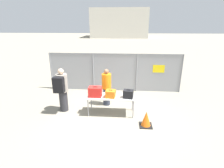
{
  "coord_description": "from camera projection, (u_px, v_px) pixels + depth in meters",
  "views": [
    {
      "loc": [
        0.51,
        -6.18,
        3.47
      ],
      "look_at": [
        0.0,
        0.74,
        1.05
      ],
      "focal_mm": 28.0,
      "sensor_mm": 36.0,
      "label": 1
    }
  ],
  "objects": [
    {
      "name": "inspection_table",
      "position": [
        111.0,
        97.0,
        6.9
      ],
      "size": [
        1.86,
        0.76,
        0.75
      ],
      "color": "#B2B2AD",
      "rests_on": "ground_plane"
    },
    {
      "name": "suitcase_orange",
      "position": [
        111.0,
        94.0,
        6.75
      ],
      "size": [
        0.4,
        0.37,
        0.31
      ],
      "color": "orange",
      "rests_on": "inspection_table"
    },
    {
      "name": "traveler_hooded",
      "position": [
        62.0,
        89.0,
        6.98
      ],
      "size": [
        0.45,
        0.69,
        1.81
      ],
      "rotation": [
        0.0,
        0.0,
        0.21
      ],
      "color": "#2D2D33",
      "rests_on": "ground_plane"
    },
    {
      "name": "security_worker_near",
      "position": [
        107.0,
        87.0,
        7.62
      ],
      "size": [
        0.41,
        0.41,
        1.64
      ],
      "rotation": [
        0.0,
        0.0,
        3.39
      ],
      "color": "#383D4C",
      "rests_on": "ground_plane"
    },
    {
      "name": "fence_section",
      "position": [
        115.0,
        72.0,
        9.21
      ],
      "size": [
        6.96,
        0.07,
        2.02
      ],
      "color": "gray",
      "rests_on": "ground_plane"
    },
    {
      "name": "ground_plane",
      "position": [
        111.0,
        115.0,
        7.0
      ],
      "size": [
        120.0,
        120.0,
        0.0
      ],
      "primitive_type": "plane",
      "color": "gray"
    },
    {
      "name": "distant_hangar",
      "position": [
        119.0,
        23.0,
        45.58
      ],
      "size": [
        13.91,
        10.41,
        6.93
      ],
      "color": "beige",
      "rests_on": "ground_plane"
    },
    {
      "name": "suitcase_black",
      "position": [
        128.0,
        94.0,
        6.7
      ],
      "size": [
        0.42,
        0.35,
        0.33
      ],
      "color": "black",
      "rests_on": "inspection_table"
    },
    {
      "name": "utility_trailer",
      "position": [
        143.0,
        75.0,
        10.89
      ],
      "size": [
        4.08,
        2.04,
        0.72
      ],
      "color": "#4C6B47",
      "rests_on": "ground_plane"
    },
    {
      "name": "traffic_cone",
      "position": [
        146.0,
        119.0,
        6.17
      ],
      "size": [
        0.45,
        0.45,
        0.56
      ],
      "color": "black",
      "rests_on": "ground_plane"
    },
    {
      "name": "suitcase_red",
      "position": [
        95.0,
        92.0,
        6.8
      ],
      "size": [
        0.51,
        0.35,
        0.41
      ],
      "color": "red",
      "rests_on": "inspection_table"
    }
  ]
}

